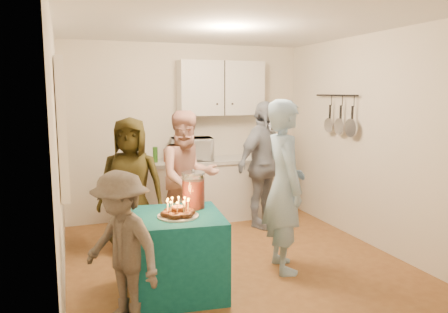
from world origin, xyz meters
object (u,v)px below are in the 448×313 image
object	(u,v)px
woman_back_center	(188,178)
microwave	(192,149)
party_table	(177,254)
punch_jar	(193,191)
counter	(206,191)
woman_back_right	(263,165)
child_near_left	(122,247)
woman_back_left	(131,185)
man_birthday	(284,186)

from	to	relation	value
woman_back_center	microwave	bearing A→B (deg)	67.83
woman_back_center	party_table	bearing A→B (deg)	-113.38
party_table	punch_jar	xyz separation A→B (m)	(0.22, 0.18, 0.55)
counter	microwave	xyz separation A→B (m)	(-0.21, 0.00, 0.64)
microwave	counter	bearing A→B (deg)	8.17
party_table	punch_jar	world-z (taller)	punch_jar
counter	woman_back_right	size ratio (longest dim) A/B	1.24
woman_back_center	child_near_left	world-z (taller)	woman_back_center
woman_back_center	woman_back_right	distance (m)	1.21
woman_back_left	woman_back_right	xyz separation A→B (m)	(1.88, 0.33, 0.08)
punch_jar	woman_back_left	bearing A→B (deg)	112.27
party_table	punch_jar	distance (m)	0.62
party_table	child_near_left	distance (m)	0.70
woman_back_left	child_near_left	size ratio (longest dim) A/B	1.26
counter	punch_jar	size ratio (longest dim) A/B	6.47
woman_back_center	child_near_left	size ratio (longest dim) A/B	1.31
party_table	microwave	bearing A→B (deg)	70.52
child_near_left	woman_back_left	bearing A→B (deg)	135.31
party_table	man_birthday	distance (m)	1.33
microwave	woman_back_center	bearing A→B (deg)	-100.60
woman_back_center	woman_back_right	world-z (taller)	woman_back_right
party_table	woman_back_right	world-z (taller)	woman_back_right
child_near_left	microwave	bearing A→B (deg)	118.77
man_birthday	woman_back_center	bearing A→B (deg)	41.93
microwave	woman_back_left	bearing A→B (deg)	-129.46
man_birthday	woman_back_right	xyz separation A→B (m)	(0.44, 1.46, -0.02)
counter	woman_back_right	xyz separation A→B (m)	(0.65, -0.60, 0.46)
counter	man_birthday	size ratio (longest dim) A/B	1.21
punch_jar	woman_back_left	distance (m)	1.20
woman_back_right	woman_back_center	bearing A→B (deg)	164.33
counter	party_table	bearing A→B (deg)	-114.12
party_table	man_birthday	bearing A→B (deg)	7.07
man_birthday	woman_back_center	xyz separation A→B (m)	(-0.73, 1.16, -0.08)
woman_back_center	man_birthday	bearing A→B (deg)	-61.13
counter	woman_back_left	distance (m)	1.58
party_table	child_near_left	bearing A→B (deg)	-146.92
punch_jar	woman_back_left	world-z (taller)	woman_back_left
woman_back_center	woman_back_right	bearing A→B (deg)	11.13
woman_back_center	child_near_left	distance (m)	1.96
counter	woman_back_right	world-z (taller)	woman_back_right
woman_back_right	microwave	bearing A→B (deg)	115.04
party_table	child_near_left	world-z (taller)	child_near_left
counter	woman_back_left	world-z (taller)	woman_back_left
punch_jar	child_near_left	bearing A→B (deg)	-145.18
woman_back_left	woman_back_center	size ratio (longest dim) A/B	0.96
microwave	woman_back_right	bearing A→B (deg)	-26.59
microwave	woman_back_left	world-z (taller)	woman_back_left
man_birthday	child_near_left	bearing A→B (deg)	115.72
child_near_left	woman_back_right	bearing A→B (deg)	98.08
counter	punch_jar	xyz separation A→B (m)	(-0.77, -2.03, 0.50)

